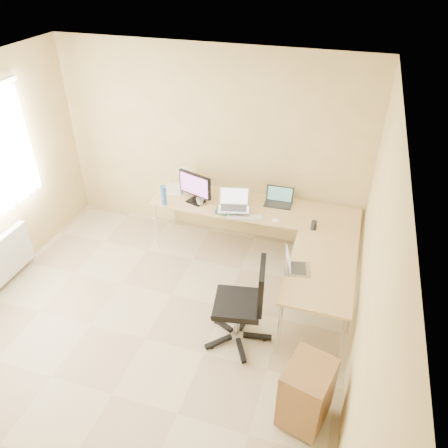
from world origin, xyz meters
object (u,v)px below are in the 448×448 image
(desk_main, at_px, (253,230))
(water_bottle, at_px, (164,195))
(desk_fan, at_px, (187,178))
(laptop_return, at_px, (298,262))
(mug, at_px, (200,201))
(laptop_black, at_px, (279,197))
(keyboard, at_px, (244,217))
(laptop_center, at_px, (234,200))
(cabinet, at_px, (307,393))
(office_chair, at_px, (237,303))
(monitor, at_px, (195,188))
(desk_return, at_px, (317,294))

(desk_main, bearing_deg, water_bottle, -165.20)
(desk_fan, distance_m, laptop_return, 2.17)
(mug, relative_size, water_bottle, 0.38)
(laptop_black, bearing_deg, desk_fan, 175.18)
(desk_main, distance_m, laptop_black, 0.57)
(keyboard, relative_size, mug, 4.32)
(laptop_center, height_order, laptop_black, laptop_center)
(laptop_return, xyz_separation_m, cabinet, (0.31, -1.16, -0.48))
(water_bottle, xyz_separation_m, desk_fan, (0.12, 0.50, 0.02))
(laptop_center, bearing_deg, office_chair, -85.44)
(desk_main, bearing_deg, monitor, -170.40)
(laptop_black, height_order, office_chair, office_chair)
(laptop_return, xyz_separation_m, office_chair, (-0.52, -0.43, -0.34))
(mug, bearing_deg, laptop_center, -6.36)
(laptop_center, height_order, keyboard, laptop_center)
(laptop_black, relative_size, mug, 3.50)
(laptop_black, height_order, laptop_return, laptop_black)
(laptop_return, bearing_deg, office_chair, 118.51)
(desk_main, bearing_deg, laptop_black, 25.06)
(water_bottle, bearing_deg, laptop_center, 4.70)
(desk_return, height_order, laptop_return, laptop_return)
(cabinet, bearing_deg, laptop_center, 135.51)
(mug, height_order, cabinet, mug)
(mug, height_order, desk_fan, desk_fan)
(desk_return, height_order, desk_fan, desk_fan)
(keyboard, bearing_deg, monitor, 152.12)
(keyboard, relative_size, laptop_return, 1.36)
(desk_main, bearing_deg, office_chair, -82.11)
(desk_return, xyz_separation_m, cabinet, (0.07, -1.26, -0.01))
(keyboard, relative_size, desk_fan, 1.41)
(desk_main, relative_size, desk_return, 2.04)
(laptop_center, xyz_separation_m, office_chair, (0.42, -1.31, -0.41))
(mug, bearing_deg, laptop_return, -33.35)
(keyboard, distance_m, office_chair, 1.28)
(mug, xyz_separation_m, laptop_return, (1.41, -0.93, 0.06))
(mug, height_order, laptop_return, laptop_return)
(laptop_return, bearing_deg, desk_main, 22.03)
(desk_return, bearing_deg, laptop_black, 121.40)
(desk_return, bearing_deg, office_chair, -145.18)
(keyboard, distance_m, laptop_return, 1.12)
(laptop_center, height_order, cabinet, laptop_center)
(laptop_return, bearing_deg, desk_fan, 41.65)
(laptop_return, distance_m, office_chair, 0.75)
(desk_return, distance_m, monitor, 2.02)
(desk_main, xyz_separation_m, mug, (-0.68, -0.17, 0.41))
(desk_return, xyz_separation_m, laptop_center, (-1.19, 0.78, 0.54))
(desk_return, xyz_separation_m, desk_fan, (-1.98, 1.20, 0.52))
(water_bottle, xyz_separation_m, cabinet, (2.17, -1.96, -0.50))
(water_bottle, relative_size, office_chair, 0.26)
(desk_main, xyz_separation_m, laptop_black, (0.28, 0.13, 0.48))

